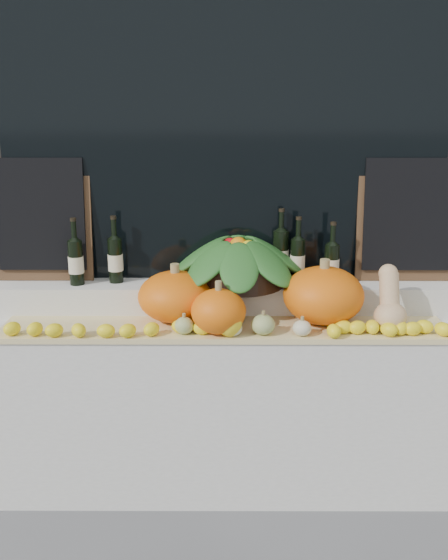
% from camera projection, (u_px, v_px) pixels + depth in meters
% --- Properties ---
extents(storefront_facade, '(7.00, 0.94, 4.50)m').
position_uv_depth(storefront_facade, '(224.00, 39.00, 3.37)').
color(storefront_facade, beige).
rests_on(storefront_facade, ground).
extents(display_sill, '(2.30, 0.55, 0.88)m').
position_uv_depth(display_sill, '(224.00, 403.00, 3.19)').
color(display_sill, silver).
rests_on(display_sill, ground).
extents(rear_tier, '(2.30, 0.25, 0.16)m').
position_uv_depth(rear_tier, '(224.00, 298.00, 3.18)').
color(rear_tier, silver).
rests_on(rear_tier, display_sill).
extents(straw_bedding, '(2.10, 0.32, 0.02)m').
position_uv_depth(straw_bedding, '(224.00, 329.00, 2.94)').
color(straw_bedding, tan).
rests_on(straw_bedding, display_sill).
extents(pumpkin_left, '(0.47, 0.47, 0.24)m').
position_uv_depth(pumpkin_left, '(176.00, 296.00, 2.99)').
color(pumpkin_left, orange).
rests_on(pumpkin_left, straw_bedding).
extents(pumpkin_right, '(0.49, 0.49, 0.27)m').
position_uv_depth(pumpkin_right, '(323.00, 295.00, 2.96)').
color(pumpkin_right, orange).
rests_on(pumpkin_right, straw_bedding).
extents(pumpkin_center, '(0.26, 0.26, 0.21)m').
position_uv_depth(pumpkin_center, '(218.00, 311.00, 2.84)').
color(pumpkin_center, orange).
rests_on(pumpkin_center, straw_bedding).
extents(butternut_squash, '(0.15, 0.21, 0.29)m').
position_uv_depth(butternut_squash, '(390.00, 304.00, 2.88)').
color(butternut_squash, tan).
rests_on(butternut_squash, straw_bedding).
extents(decorative_gourds, '(0.62, 0.14, 0.15)m').
position_uv_depth(decorative_gourds, '(240.00, 325.00, 2.82)').
color(decorative_gourds, '#406E21').
rests_on(decorative_gourds, straw_bedding).
extents(lemon_heap, '(2.20, 0.16, 0.06)m').
position_uv_depth(lemon_heap, '(224.00, 329.00, 2.82)').
color(lemon_heap, yellow).
rests_on(lemon_heap, straw_bedding).
extents(produce_bowl, '(0.71, 0.71, 0.25)m').
position_uv_depth(produce_bowl, '(238.00, 260.00, 3.11)').
color(produce_bowl, black).
rests_on(produce_bowl, rear_tier).
extents(wine_bottle_far_left, '(0.08, 0.08, 0.34)m').
position_uv_depth(wine_bottle_far_left, '(76.00, 262.00, 3.10)').
color(wine_bottle_far_left, black).
rests_on(wine_bottle_far_left, rear_tier).
extents(wine_bottle_near_left, '(0.08, 0.08, 0.34)m').
position_uv_depth(wine_bottle_near_left, '(115.00, 259.00, 3.14)').
color(wine_bottle_near_left, black).
rests_on(wine_bottle_near_left, rear_tier).
extents(wine_bottle_tall, '(0.08, 0.08, 0.37)m').
position_uv_depth(wine_bottle_tall, '(281.00, 255.00, 3.17)').
color(wine_bottle_tall, black).
rests_on(wine_bottle_tall, rear_tier).
extents(wine_bottle_near_right, '(0.08, 0.08, 0.34)m').
position_uv_depth(wine_bottle_near_right, '(297.00, 260.00, 3.13)').
color(wine_bottle_near_right, black).
rests_on(wine_bottle_near_right, rear_tier).
extents(wine_bottle_far_right, '(0.08, 0.08, 0.32)m').
position_uv_depth(wine_bottle_far_right, '(331.00, 264.00, 3.09)').
color(wine_bottle_far_right, black).
rests_on(wine_bottle_far_right, rear_tier).
extents(chalkboard_left, '(0.50, 0.09, 0.62)m').
position_uv_depth(chalkboard_left, '(41.00, 217.00, 3.13)').
color(chalkboard_left, '#4C331E').
rests_on(chalkboard_left, rear_tier).
extents(chalkboard_right, '(0.50, 0.09, 0.62)m').
position_uv_depth(chalkboard_right, '(407.00, 218.00, 3.13)').
color(chalkboard_right, '#4C331E').
rests_on(chalkboard_right, rear_tier).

